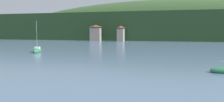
# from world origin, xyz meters

# --- Properties ---
(wooded_hillside) EXTENTS (352.00, 53.50, 43.60)m
(wooded_hillside) POSITION_xyz_m (8.69, 165.63, 6.83)
(wooded_hillside) COLOR #264223
(wooded_hillside) RESTS_ON ground_plane
(shore_building_west) EXTENTS (5.96, 3.69, 8.90)m
(shore_building_west) POSITION_xyz_m (-27.85, 128.20, 4.32)
(shore_building_west) COLOR gray
(shore_building_west) RESTS_ON ground_plane
(shore_building_westcentral) EXTENTS (3.53, 5.07, 8.36)m
(shore_building_westcentral) POSITION_xyz_m (-13.93, 128.86, 4.06)
(shore_building_westcentral) COLOR gray
(shore_building_westcentral) RESTS_ON ground_plane
(sailboat_far_8) EXTENTS (3.59, 5.99, 8.71)m
(sailboat_far_8) POSITION_xyz_m (-25.06, 69.77, 0.42)
(sailboat_far_8) COLOR #2D754C
(sailboat_far_8) RESTS_ON ground_plane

